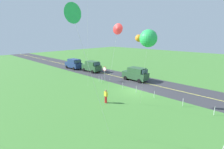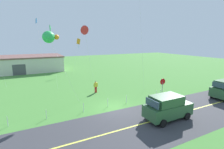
{
  "view_description": "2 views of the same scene",
  "coord_description": "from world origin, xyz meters",
  "px_view_note": "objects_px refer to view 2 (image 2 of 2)",
  "views": [
    {
      "loc": [
        -12.16,
        17.95,
        7.69
      ],
      "look_at": [
        2.97,
        1.77,
        2.15
      ],
      "focal_mm": 25.65,
      "sensor_mm": 36.0,
      "label": 1
    },
    {
      "loc": [
        -7.65,
        -14.32,
        7.03
      ],
      "look_at": [
        1.24,
        3.2,
        2.92
      ],
      "focal_mm": 26.3,
      "sensor_mm": 36.0,
      "label": 2
    }
  ],
  "objects_px": {
    "kite_pink_drift": "(78,42)",
    "kite_cyan_top": "(51,28)",
    "person_adult_near": "(96,86)",
    "kite_red_low": "(84,30)",
    "warehouse_distant": "(20,64)",
    "stop_sign": "(162,85)",
    "kite_blue_mid": "(49,37)",
    "car_suv_foreground": "(167,107)",
    "kite_yellow_high": "(37,21)"
  },
  "relations": [
    {
      "from": "warehouse_distant",
      "to": "kite_blue_mid",
      "type": "bearing_deg",
      "value": -78.98
    },
    {
      "from": "car_suv_foreground",
      "to": "warehouse_distant",
      "type": "relative_size",
      "value": 0.24
    },
    {
      "from": "kite_pink_drift",
      "to": "warehouse_distant",
      "type": "relative_size",
      "value": 0.41
    },
    {
      "from": "kite_pink_drift",
      "to": "warehouse_distant",
      "type": "height_order",
      "value": "kite_pink_drift"
    },
    {
      "from": "car_suv_foreground",
      "to": "kite_pink_drift",
      "type": "distance_m",
      "value": 26.34
    },
    {
      "from": "person_adult_near",
      "to": "kite_blue_mid",
      "type": "relative_size",
      "value": 0.2
    },
    {
      "from": "kite_yellow_high",
      "to": "kite_pink_drift",
      "type": "distance_m",
      "value": 8.95
    },
    {
      "from": "car_suv_foreground",
      "to": "person_adult_near",
      "type": "height_order",
      "value": "car_suv_foreground"
    },
    {
      "from": "stop_sign",
      "to": "kite_red_low",
      "type": "bearing_deg",
      "value": 143.63
    },
    {
      "from": "kite_red_low",
      "to": "kite_pink_drift",
      "type": "bearing_deg",
      "value": 77.15
    },
    {
      "from": "kite_blue_mid",
      "to": "kite_cyan_top",
      "type": "xyz_separation_m",
      "value": [
        0.99,
        6.24,
        1.38
      ]
    },
    {
      "from": "stop_sign",
      "to": "kite_blue_mid",
      "type": "relative_size",
      "value": 0.32
    },
    {
      "from": "person_adult_near",
      "to": "warehouse_distant",
      "type": "height_order",
      "value": "warehouse_distant"
    },
    {
      "from": "kite_pink_drift",
      "to": "kite_cyan_top",
      "type": "bearing_deg",
      "value": -127.13
    },
    {
      "from": "person_adult_near",
      "to": "kite_pink_drift",
      "type": "distance_m",
      "value": 16.8
    },
    {
      "from": "stop_sign",
      "to": "kite_yellow_high",
      "type": "xyz_separation_m",
      "value": [
        -12.04,
        22.38,
        8.89
      ]
    },
    {
      "from": "car_suv_foreground",
      "to": "stop_sign",
      "type": "distance_m",
      "value": 5.38
    },
    {
      "from": "person_adult_near",
      "to": "kite_cyan_top",
      "type": "distance_m",
      "value": 11.37
    },
    {
      "from": "person_adult_near",
      "to": "warehouse_distant",
      "type": "distance_m",
      "value": 24.79
    },
    {
      "from": "person_adult_near",
      "to": "kite_red_low",
      "type": "relative_size",
      "value": 0.18
    },
    {
      "from": "warehouse_distant",
      "to": "stop_sign",
      "type": "bearing_deg",
      "value": -60.85
    },
    {
      "from": "car_suv_foreground",
      "to": "kite_red_low",
      "type": "bearing_deg",
      "value": 113.91
    },
    {
      "from": "car_suv_foreground",
      "to": "kite_cyan_top",
      "type": "bearing_deg",
      "value": 113.47
    },
    {
      "from": "kite_pink_drift",
      "to": "person_adult_near",
      "type": "bearing_deg",
      "value": -98.01
    },
    {
      "from": "kite_pink_drift",
      "to": "kite_yellow_high",
      "type": "bearing_deg",
      "value": 174.3
    },
    {
      "from": "stop_sign",
      "to": "kite_blue_mid",
      "type": "bearing_deg",
      "value": 150.67
    },
    {
      "from": "kite_cyan_top",
      "to": "stop_sign",
      "type": "bearing_deg",
      "value": -50.1
    },
    {
      "from": "person_adult_near",
      "to": "kite_pink_drift",
      "type": "relative_size",
      "value": 0.21
    },
    {
      "from": "kite_red_low",
      "to": "kite_blue_mid",
      "type": "bearing_deg",
      "value": 167.28
    },
    {
      "from": "kite_red_low",
      "to": "kite_cyan_top",
      "type": "xyz_separation_m",
      "value": [
        -3.01,
        7.14,
        0.56
      ]
    },
    {
      "from": "car_suv_foreground",
      "to": "kite_cyan_top",
      "type": "xyz_separation_m",
      "value": [
        -7.37,
        16.98,
        7.63
      ]
    },
    {
      "from": "person_adult_near",
      "to": "warehouse_distant",
      "type": "xyz_separation_m",
      "value": [
        -9.75,
        22.78,
        0.89
      ]
    },
    {
      "from": "person_adult_near",
      "to": "kite_cyan_top",
      "type": "xyz_separation_m",
      "value": [
        -4.44,
        6.85,
        7.92
      ]
    },
    {
      "from": "kite_red_low",
      "to": "kite_cyan_top",
      "type": "relative_size",
      "value": 0.94
    },
    {
      "from": "kite_red_low",
      "to": "kite_blue_mid",
      "type": "distance_m",
      "value": 4.18
    },
    {
      "from": "stop_sign",
      "to": "kite_red_low",
      "type": "relative_size",
      "value": 0.29
    },
    {
      "from": "kite_blue_mid",
      "to": "warehouse_distant",
      "type": "relative_size",
      "value": 0.44
    },
    {
      "from": "kite_pink_drift",
      "to": "kite_cyan_top",
      "type": "relative_size",
      "value": 0.8
    },
    {
      "from": "kite_red_low",
      "to": "kite_yellow_high",
      "type": "height_order",
      "value": "kite_yellow_high"
    },
    {
      "from": "kite_red_low",
      "to": "warehouse_distant",
      "type": "xyz_separation_m",
      "value": [
        -8.32,
        23.07,
        -6.46
      ]
    },
    {
      "from": "kite_yellow_high",
      "to": "kite_pink_drift",
      "type": "height_order",
      "value": "kite_yellow_high"
    },
    {
      "from": "kite_red_low",
      "to": "stop_sign",
      "type": "bearing_deg",
      "value": -36.37
    },
    {
      "from": "warehouse_distant",
      "to": "person_adult_near",
      "type": "bearing_deg",
      "value": -66.82
    },
    {
      "from": "stop_sign",
      "to": "person_adult_near",
      "type": "bearing_deg",
      "value": 136.45
    },
    {
      "from": "person_adult_near",
      "to": "kite_yellow_high",
      "type": "relative_size",
      "value": 0.14
    },
    {
      "from": "kite_red_low",
      "to": "kite_yellow_high",
      "type": "relative_size",
      "value": 0.78
    },
    {
      "from": "kite_pink_drift",
      "to": "kite_blue_mid",
      "type": "bearing_deg",
      "value": -116.96
    },
    {
      "from": "car_suv_foreground",
      "to": "kite_cyan_top",
      "type": "distance_m",
      "value": 20.02
    },
    {
      "from": "kite_red_low",
      "to": "kite_pink_drift",
      "type": "xyz_separation_m",
      "value": [
        3.63,
        15.91,
        -1.55
      ]
    },
    {
      "from": "car_suv_foreground",
      "to": "kite_yellow_high",
      "type": "distance_m",
      "value": 29.51
    }
  ]
}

